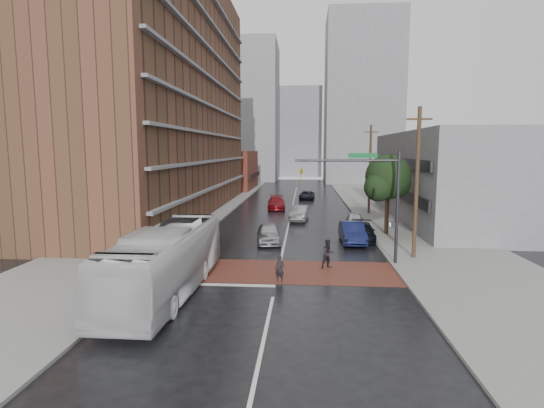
# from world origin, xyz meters

# --- Properties ---
(ground) EXTENTS (160.00, 160.00, 0.00)m
(ground) POSITION_xyz_m (0.00, 0.00, 0.00)
(ground) COLOR black
(ground) RESTS_ON ground
(crosswalk) EXTENTS (14.00, 5.00, 0.02)m
(crosswalk) POSITION_xyz_m (0.00, 0.50, 0.01)
(crosswalk) COLOR brown
(crosswalk) RESTS_ON ground
(sidewalk_west) EXTENTS (9.00, 90.00, 0.15)m
(sidewalk_west) POSITION_xyz_m (-11.50, 25.00, 0.07)
(sidewalk_west) COLOR gray
(sidewalk_west) RESTS_ON ground
(sidewalk_east) EXTENTS (9.00, 90.00, 0.15)m
(sidewalk_east) POSITION_xyz_m (11.50, 25.00, 0.07)
(sidewalk_east) COLOR gray
(sidewalk_east) RESTS_ON ground
(apartment_block) EXTENTS (10.00, 44.00, 28.00)m
(apartment_block) POSITION_xyz_m (-14.00, 24.00, 14.00)
(apartment_block) COLOR brown
(apartment_block) RESTS_ON ground
(storefront_west) EXTENTS (8.00, 16.00, 7.00)m
(storefront_west) POSITION_xyz_m (-12.00, 54.00, 3.50)
(storefront_west) COLOR brown
(storefront_west) RESTS_ON ground
(building_east) EXTENTS (11.00, 26.00, 9.00)m
(building_east) POSITION_xyz_m (16.50, 20.00, 4.50)
(building_east) COLOR gray
(building_east) RESTS_ON ground
(distant_tower_west) EXTENTS (18.00, 16.00, 32.00)m
(distant_tower_west) POSITION_xyz_m (-14.00, 78.00, 16.00)
(distant_tower_west) COLOR gray
(distant_tower_west) RESTS_ON ground
(distant_tower_east) EXTENTS (16.00, 14.00, 36.00)m
(distant_tower_east) POSITION_xyz_m (14.00, 72.00, 18.00)
(distant_tower_east) COLOR gray
(distant_tower_east) RESTS_ON ground
(distant_tower_center) EXTENTS (12.00, 10.00, 24.00)m
(distant_tower_center) POSITION_xyz_m (0.00, 95.00, 12.00)
(distant_tower_center) COLOR gray
(distant_tower_center) RESTS_ON ground
(street_tree) EXTENTS (4.20, 4.10, 6.90)m
(street_tree) POSITION_xyz_m (8.52, 12.03, 4.73)
(street_tree) COLOR #332319
(street_tree) RESTS_ON ground
(signal_mast) EXTENTS (6.50, 0.30, 7.20)m
(signal_mast) POSITION_xyz_m (5.85, 2.50, 4.73)
(signal_mast) COLOR #2D2D33
(signal_mast) RESTS_ON ground
(utility_pole_near) EXTENTS (1.60, 0.26, 10.00)m
(utility_pole_near) POSITION_xyz_m (8.80, 4.00, 5.14)
(utility_pole_near) COLOR #473321
(utility_pole_near) RESTS_ON ground
(utility_pole_far) EXTENTS (1.60, 0.26, 10.00)m
(utility_pole_far) POSITION_xyz_m (8.80, 24.00, 5.14)
(utility_pole_far) COLOR #473321
(utility_pole_far) RESTS_ON ground
(transit_bus) EXTENTS (2.97, 12.22, 3.40)m
(transit_bus) POSITION_xyz_m (-5.39, -3.82, 1.70)
(transit_bus) COLOR silver
(transit_bus) RESTS_ON ground
(pedestrian_a) EXTENTS (0.62, 0.50, 1.46)m
(pedestrian_a) POSITION_xyz_m (0.19, -1.50, 0.73)
(pedestrian_a) COLOR black
(pedestrian_a) RESTS_ON ground
(pedestrian_b) EXTENTS (1.07, 0.97, 1.79)m
(pedestrian_b) POSITION_xyz_m (3.01, 1.44, 0.89)
(pedestrian_b) COLOR black
(pedestrian_b) RESTS_ON ground
(car_travel_a) EXTENTS (2.32, 4.67, 1.53)m
(car_travel_a) POSITION_xyz_m (-1.27, 8.32, 0.76)
(car_travel_a) COLOR #B0B2B8
(car_travel_a) RESTS_ON ground
(car_travel_b) EXTENTS (2.08, 4.75, 1.52)m
(car_travel_b) POSITION_xyz_m (1.01, 19.00, 0.76)
(car_travel_b) COLOR #9DA1A4
(car_travel_b) RESTS_ON ground
(car_travel_c) EXTENTS (2.51, 5.41, 1.53)m
(car_travel_c) POSITION_xyz_m (-1.92, 27.46, 0.76)
(car_travel_c) COLOR maroon
(car_travel_c) RESTS_ON ground
(suv_travel) EXTENTS (2.46, 4.65, 1.25)m
(suv_travel) POSITION_xyz_m (1.89, 37.92, 0.62)
(suv_travel) COLOR black
(suv_travel) RESTS_ON ground
(car_parked_near) EXTENTS (1.85, 4.97, 1.62)m
(car_parked_near) POSITION_xyz_m (5.28, 8.80, 0.81)
(car_parked_near) COLOR #131843
(car_parked_near) RESTS_ON ground
(car_parked_mid) EXTENTS (2.22, 4.79, 1.35)m
(car_parked_mid) POSITION_xyz_m (6.25, 10.00, 0.68)
(car_parked_mid) COLOR black
(car_parked_mid) RESTS_ON ground
(car_parked_far) EXTENTS (1.89, 4.01, 1.32)m
(car_parked_far) POSITION_xyz_m (6.30, 16.00, 0.66)
(car_parked_far) COLOR #B5BABE
(car_parked_far) RESTS_ON ground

